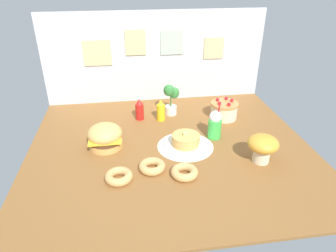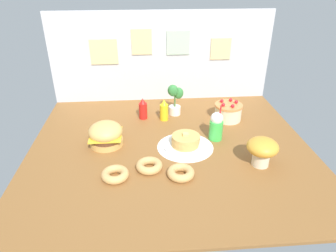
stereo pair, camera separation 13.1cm
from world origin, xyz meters
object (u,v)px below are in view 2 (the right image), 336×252
donut_vanilla (181,173)px  mushroom_stool (262,149)px  pancake_stack (185,142)px  layer_cake (228,112)px  cream_soda_cup (216,126)px  donut_pink_glaze (115,174)px  ketchup_bottle (143,109)px  mustard_bottle (164,110)px  donut_chocolate (149,165)px  potted_plant (175,98)px  burger (106,134)px

donut_vanilla → mushroom_stool: bearing=8.5°
pancake_stack → layer_cake: bearing=44.8°
cream_soda_cup → mushroom_stool: size_ratio=1.36×
cream_soda_cup → donut_pink_glaze: cream_soda_cup is taller
ketchup_bottle → mustard_bottle: 0.19m
mustard_bottle → mushroom_stool: mushroom_stool is taller
cream_soda_cup → donut_chocolate: cream_soda_cup is taller
donut_vanilla → potted_plant: 0.96m
burger → donut_chocolate: bearing=-47.7°
donut_chocolate → potted_plant: size_ratio=0.61×
donut_pink_glaze → burger: bearing=102.5°
donut_pink_glaze → donut_vanilla: 0.43m
pancake_stack → layer_cake: (0.44, 0.44, 0.03)m
potted_plant → donut_vanilla: bearing=-93.3°
pancake_stack → donut_chocolate: pancake_stack is taller
donut_chocolate → ketchup_bottle: bearing=92.3°
ketchup_bottle → donut_chocolate: ketchup_bottle is taller
mustard_bottle → cream_soda_cup: 0.54m
burger → donut_vanilla: 0.70m
donut_chocolate → donut_vanilla: bearing=-25.2°
potted_plant → mushroom_stool: (0.52, -0.86, -0.03)m
cream_soda_cup → potted_plant: (-0.28, 0.48, 0.04)m
cream_soda_cup → donut_chocolate: bearing=-145.9°
pancake_stack → potted_plant: potted_plant is taller
cream_soda_cup → donut_chocolate: (-0.54, -0.37, -0.09)m
pancake_stack → donut_pink_glaze: bearing=-146.4°
layer_cake → ketchup_bottle: (-0.76, 0.09, 0.02)m
burger → layer_cake: burger is taller
mustard_bottle → donut_chocolate: bearing=-101.8°
potted_plant → donut_chocolate: bearing=-107.1°
layer_cake → donut_vanilla: 0.96m
pancake_stack → mustard_bottle: size_ratio=1.70×
pancake_stack → mustard_bottle: (-0.13, 0.48, 0.05)m
burger → cream_soda_cup: cream_soda_cup is taller
burger → donut_vanilla: burger is taller
donut_pink_glaze → donut_vanilla: (0.43, -0.02, 0.00)m
burger → mustard_bottle: (0.48, 0.39, 0.00)m
cream_soda_cup → pancake_stack: bearing=-157.5°
layer_cake → burger: bearing=-161.8°
ketchup_bottle → potted_plant: size_ratio=0.66×
ketchup_bottle → donut_pink_glaze: size_ratio=1.08×
ketchup_bottle → donut_vanilla: size_ratio=1.08×
pancake_stack → donut_chocolate: 0.39m
donut_pink_glaze → potted_plant: size_ratio=0.61×
layer_cake → potted_plant: (-0.47, 0.15, 0.08)m
pancake_stack → mushroom_stool: (0.49, -0.27, 0.08)m
ketchup_bottle → donut_pink_glaze: 0.89m
mustard_bottle → mushroom_stool: bearing=-50.4°
pancake_stack → mustard_bottle: mustard_bottle is taller
pancake_stack → cream_soda_cup: cream_soda_cup is taller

